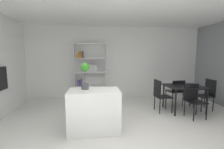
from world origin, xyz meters
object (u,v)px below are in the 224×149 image
object	(u,v)px
dining_chair_island_side	(160,93)
dining_chair_near	(193,98)
dining_chair_far	(176,90)
dining_table	(184,88)
dining_chair_window_side	(207,92)
open_bookshelf	(89,71)
kitchen_island	(94,111)
potted_plant_on_island	(85,73)
built_in_oven	(0,79)

from	to	relation	value
dining_chair_island_side	dining_chair_near	bearing A→B (deg)	-125.63
dining_chair_island_side	dining_chair_far	bearing A→B (deg)	-61.97
dining_table	dining_chair_window_side	size ratio (longest dim) A/B	1.11
dining_chair_far	dining_chair_near	bearing A→B (deg)	81.54
dining_table	open_bookshelf	bearing A→B (deg)	152.32
dining_chair_far	dining_chair_island_side	bearing A→B (deg)	24.82
dining_table	dining_chair_island_side	world-z (taller)	dining_chair_island_side
dining_chair_near	kitchen_island	bearing A→B (deg)	-174.71
kitchen_island	dining_table	distance (m)	2.88
potted_plant_on_island	dining_table	bearing A→B (deg)	16.49
built_in_oven	dining_chair_far	size ratio (longest dim) A/B	0.70
built_in_oven	dining_chair_near	xyz separation A→B (m)	(5.13, -0.43, -0.55)
open_bookshelf	dining_chair_far	world-z (taller)	open_bookshelf
dining_chair_window_side	potted_plant_on_island	bearing A→B (deg)	-77.37
dining_table	dining_chair_far	size ratio (longest dim) A/B	1.21
dining_chair_window_side	dining_chair_far	bearing A→B (deg)	-122.99
dining_chair_far	dining_chair_window_side	xyz separation A→B (m)	(0.74, -0.47, 0.02)
potted_plant_on_island	dining_chair_far	bearing A→B (deg)	24.55
dining_chair_island_side	dining_chair_far	distance (m)	0.90
kitchen_island	dining_chair_window_side	bearing A→B (deg)	15.69
potted_plant_on_island	dining_chair_island_side	size ratio (longest dim) A/B	0.61
potted_plant_on_island	dining_table	distance (m)	3.09
dining_table	potted_plant_on_island	bearing A→B (deg)	-163.51
open_bookshelf	dining_chair_window_side	bearing A→B (deg)	-22.58
potted_plant_on_island	open_bookshelf	xyz separation A→B (m)	(0.01, 2.38, -0.18)
open_bookshelf	dining_table	xyz separation A→B (m)	(2.89, -1.52, -0.42)
dining_table	dining_chair_island_side	size ratio (longest dim) A/B	1.09
dining_chair_near	potted_plant_on_island	bearing A→B (deg)	-177.58
built_in_oven	open_bookshelf	bearing A→B (deg)	34.72
dining_chair_island_side	dining_chair_window_side	distance (m)	1.51
dining_table	built_in_oven	bearing A→B (deg)	-179.56
open_bookshelf	dining_table	distance (m)	3.29
dining_chair_window_side	dining_table	bearing A→B (deg)	-90.52
dining_chair_far	dining_chair_near	xyz separation A→B (m)	(-0.02, -0.94, -0.00)
open_bookshelf	dining_chair_island_side	distance (m)	2.68
dining_table	kitchen_island	bearing A→B (deg)	-160.26
kitchen_island	dining_chair_near	distance (m)	2.74
potted_plant_on_island	dining_chair_window_side	size ratio (longest dim) A/B	0.62
open_bookshelf	dining_table	bearing A→B (deg)	-27.68
kitchen_island	dining_chair_far	world-z (taller)	kitchen_island
kitchen_island	open_bookshelf	world-z (taller)	open_bookshelf
dining_chair_far	dining_chair_near	world-z (taller)	dining_chair_near
dining_chair_near	dining_chair_window_side	world-z (taller)	dining_chair_window_side
kitchen_island	dining_chair_near	bearing A→B (deg)	10.58
built_in_oven	kitchen_island	size ratio (longest dim) A/B	0.55
built_in_oven	kitchen_island	bearing A→B (deg)	-20.98
built_in_oven	open_bookshelf	xyz separation A→B (m)	(2.25, 1.56, 0.04)
built_in_oven	dining_chair_near	world-z (taller)	built_in_oven
kitchen_island	potted_plant_on_island	xyz separation A→B (m)	(-0.20, 0.11, 0.83)
built_in_oven	open_bookshelf	world-z (taller)	open_bookshelf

